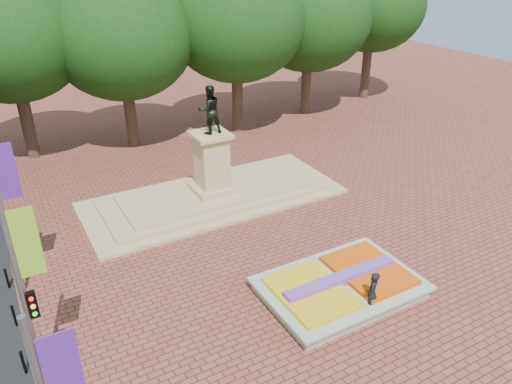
{
  "coord_description": "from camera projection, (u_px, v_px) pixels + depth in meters",
  "views": [
    {
      "loc": [
        -9.93,
        -14.47,
        12.95
      ],
      "look_at": [
        0.39,
        3.86,
        2.2
      ],
      "focal_mm": 35.0,
      "sensor_mm": 36.0,
      "label": 1
    }
  ],
  "objects": [
    {
      "name": "ground",
      "position": [
        292.0,
        275.0,
        21.46
      ],
      "size": [
        90.0,
        90.0,
        0.0
      ],
      "primitive_type": "plane",
      "color": "brown",
      "rests_on": "ground"
    },
    {
      "name": "flower_bed",
      "position": [
        341.0,
        286.0,
        20.18
      ],
      "size": [
        6.3,
        4.3,
        0.91
      ],
      "color": "gray",
      "rests_on": "ground"
    },
    {
      "name": "monument",
      "position": [
        213.0,
        185.0,
        27.26
      ],
      "size": [
        14.0,
        6.0,
        6.4
      ],
      "color": "tan",
      "rests_on": "ground"
    },
    {
      "name": "tree_row_back",
      "position": [
        178.0,
        43.0,
        33.41
      ],
      "size": [
        44.8,
        8.8,
        10.43
      ],
      "color": "#35241D",
      "rests_on": "ground"
    },
    {
      "name": "banner_poles",
      "position": [
        27.0,
        293.0,
        14.28
      ],
      "size": [
        0.88,
        11.17,
        7.0
      ],
      "color": "slate",
      "rests_on": "ground"
    },
    {
      "name": "pedestrian",
      "position": [
        372.0,
        293.0,
        18.91
      ],
      "size": [
        0.79,
        0.76,
        1.83
      ],
      "primitive_type": "imported",
      "rotation": [
        0.0,
        0.0,
        3.83
      ],
      "color": "black",
      "rests_on": "ground"
    }
  ]
}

